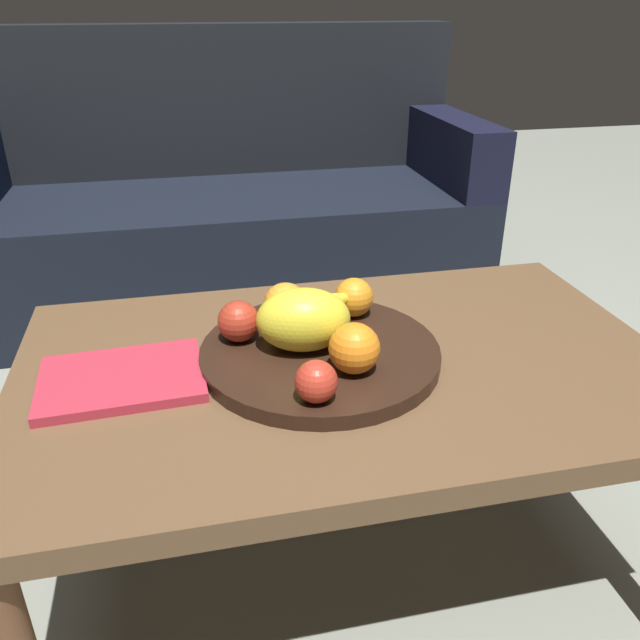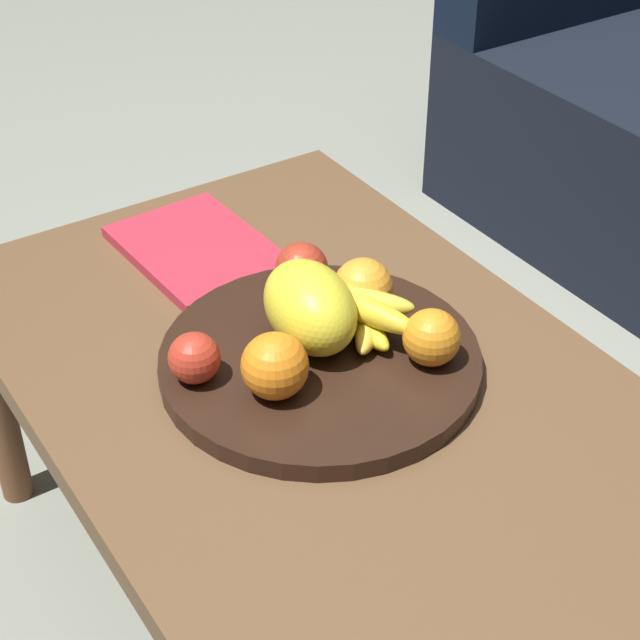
% 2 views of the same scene
% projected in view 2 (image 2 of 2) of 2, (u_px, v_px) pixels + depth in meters
% --- Properties ---
extents(ground_plane, '(8.00, 8.00, 0.00)m').
position_uv_depth(ground_plane, '(331.00, 623.00, 1.52)').
color(ground_plane, gray).
extents(coffee_table, '(1.08, 0.66, 0.44)m').
position_uv_depth(coffee_table, '(333.00, 419.00, 1.29)').
color(coffee_table, brown).
rests_on(coffee_table, ground_plane).
extents(fruit_bowl, '(0.40, 0.40, 0.03)m').
position_uv_depth(fruit_bowl, '(320.00, 361.00, 1.29)').
color(fruit_bowl, black).
rests_on(fruit_bowl, coffee_table).
extents(melon_large_front, '(0.17, 0.12, 0.10)m').
position_uv_depth(melon_large_front, '(310.00, 307.00, 1.27)').
color(melon_large_front, yellow).
rests_on(melon_large_front, fruit_bowl).
extents(orange_front, '(0.08, 0.08, 0.08)m').
position_uv_depth(orange_front, '(275.00, 366.00, 1.20)').
color(orange_front, orange).
rests_on(orange_front, fruit_bowl).
extents(orange_left, '(0.07, 0.07, 0.07)m').
position_uv_depth(orange_left, '(432.00, 337.00, 1.25)').
color(orange_left, orange).
rests_on(orange_left, fruit_bowl).
extents(orange_right, '(0.08, 0.08, 0.08)m').
position_uv_depth(orange_right, '(363.00, 288.00, 1.33)').
color(orange_right, orange).
rests_on(orange_right, fruit_bowl).
extents(apple_front, '(0.06, 0.06, 0.06)m').
position_uv_depth(apple_front, '(194.00, 358.00, 1.22)').
color(apple_front, red).
rests_on(apple_front, fruit_bowl).
extents(apple_left, '(0.07, 0.07, 0.07)m').
position_uv_depth(apple_left, '(302.00, 268.00, 1.37)').
color(apple_left, '#AA321F').
rests_on(apple_left, fruit_bowl).
extents(banana_bunch, '(0.18, 0.15, 0.06)m').
position_uv_depth(banana_bunch, '(362.00, 311.00, 1.30)').
color(banana_bunch, yellow).
rests_on(banana_bunch, fruit_bowl).
extents(magazine, '(0.26, 0.19, 0.02)m').
position_uv_depth(magazine, '(198.00, 249.00, 1.50)').
color(magazine, '#B62C3E').
rests_on(magazine, coffee_table).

